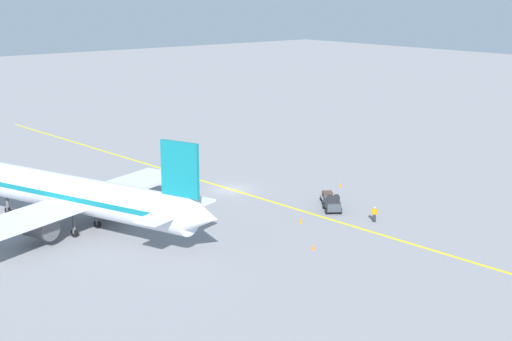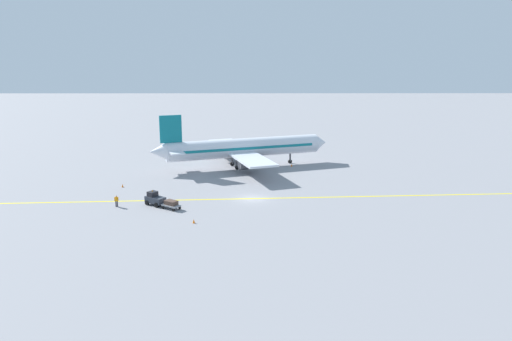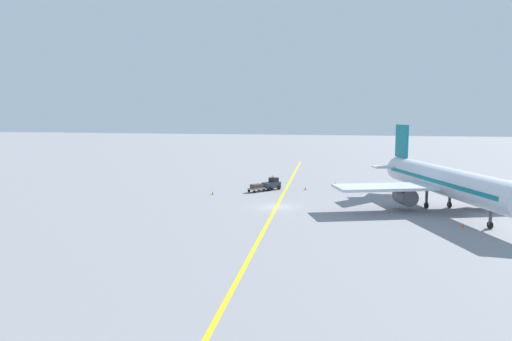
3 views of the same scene
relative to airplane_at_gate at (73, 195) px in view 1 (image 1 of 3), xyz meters
name	(u,v)px [view 1 (image 1 of 3)]	position (x,y,z in m)	size (l,w,h in m)	color
ground_plane	(232,190)	(21.41, 1.92, -3.71)	(400.00, 400.00, 0.00)	gray
apron_yellow_centreline	(232,190)	(21.41, 1.92, -3.71)	(0.40, 120.00, 0.01)	yellow
airplane_at_gate	(73,195)	(0.00, 0.00, 0.00)	(28.16, 34.51, 10.60)	silver
baggage_tug_dark	(332,204)	(24.53, -12.14, -2.81)	(2.98, 3.31, 2.11)	#333842
baggage_cart_trailing	(328,197)	(26.48, -9.48, -2.95)	(2.67, 2.92, 1.24)	gray
ground_crew_worker	(374,214)	(25.33, -17.49, -2.80)	(0.32, 0.56, 1.68)	#23232D
traffic_cone_near_nose	(340,185)	(32.51, -5.58, -3.43)	(0.32, 0.32, 0.55)	orange
traffic_cone_mid_apron	(313,247)	(14.70, -19.39, -3.43)	(0.32, 0.32, 0.55)	orange
traffic_cone_by_wingtip	(32,207)	(-0.52, 9.61, -3.43)	(0.32, 0.32, 0.55)	orange
traffic_cone_far_edge	(301,221)	(19.14, -12.86, -3.43)	(0.32, 0.32, 0.55)	orange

